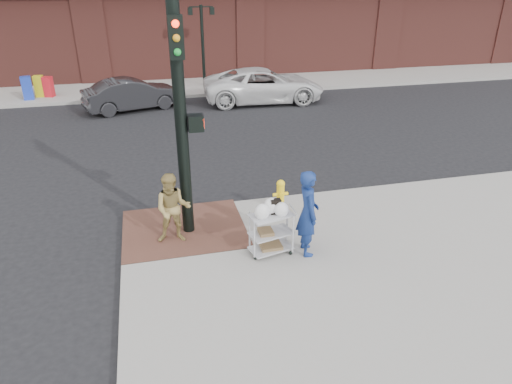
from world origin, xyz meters
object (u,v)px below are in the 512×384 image
object	(u,v)px
minivan_white	(264,85)
lamp_post	(202,37)
traffic_signal_pole	(182,118)
woman_blue	(308,213)
utility_cart	(271,230)
fire_hydrant	(280,195)
pedestrian_tan	(173,209)
sedan_dark	(133,94)

from	to	relation	value
minivan_white	lamp_post	bearing A→B (deg)	36.09
traffic_signal_pole	woman_blue	xyz separation A→B (m)	(2.31, -1.48, -1.75)
utility_cart	fire_hydrant	distance (m)	1.98
pedestrian_tan	fire_hydrant	bearing A→B (deg)	26.10
sedan_dark	utility_cart	size ratio (longest dim) A/B	3.46
traffic_signal_pole	sedan_dark	world-z (taller)	traffic_signal_pole
lamp_post	pedestrian_tan	distance (m)	15.94
traffic_signal_pole	utility_cart	xyz separation A→B (m)	(1.57, -1.33, -2.12)
woman_blue	pedestrian_tan	distance (m)	2.89
sedan_dark	fire_hydrant	xyz separation A→B (m)	(3.55, -11.12, -0.13)
sedan_dark	utility_cart	bearing A→B (deg)	175.19
minivan_white	traffic_signal_pole	bearing A→B (deg)	160.95
sedan_dark	lamp_post	bearing A→B (deg)	-62.74
traffic_signal_pole	pedestrian_tan	world-z (taller)	traffic_signal_pole
woman_blue	minivan_white	xyz separation A→B (m)	(2.49, 13.09, -0.30)
traffic_signal_pole	minivan_white	size ratio (longest dim) A/B	0.88
sedan_dark	fire_hydrant	bearing A→B (deg)	-179.32
sedan_dark	utility_cart	world-z (taller)	sedan_dark
woman_blue	sedan_dark	size ratio (longest dim) A/B	0.44
sedan_dark	fire_hydrant	world-z (taller)	sedan_dark
lamp_post	minivan_white	distance (m)	4.67
fire_hydrant	pedestrian_tan	bearing A→B (deg)	-162.07
traffic_signal_pole	sedan_dark	distance (m)	11.88
lamp_post	woman_blue	bearing A→B (deg)	-90.57
minivan_white	pedestrian_tan	bearing A→B (deg)	160.11
pedestrian_tan	utility_cart	size ratio (longest dim) A/B	1.30
traffic_signal_pole	pedestrian_tan	distance (m)	1.95
pedestrian_tan	fire_hydrant	world-z (taller)	pedestrian_tan
lamp_post	pedestrian_tan	world-z (taller)	lamp_post
utility_cart	traffic_signal_pole	bearing A→B (deg)	139.90
traffic_signal_pole	utility_cart	world-z (taller)	traffic_signal_pole
sedan_dark	utility_cart	xyz separation A→B (m)	(2.80, -12.95, 0.01)
pedestrian_tan	sedan_dark	world-z (taller)	pedestrian_tan
pedestrian_tan	sedan_dark	bearing A→B (deg)	102.29
woman_blue	fire_hydrant	xyz separation A→B (m)	(0.01, 1.98, -0.52)
lamp_post	minivan_white	size ratio (longest dim) A/B	0.71
lamp_post	minivan_white	xyz separation A→B (m)	(2.32, -3.62, -1.83)
pedestrian_tan	utility_cart	distance (m)	2.17
minivan_white	fire_hydrant	size ratio (longest dim) A/B	6.92
woman_blue	pedestrian_tan	size ratio (longest dim) A/B	1.17
sedan_dark	minivan_white	xyz separation A→B (m)	(6.02, -0.01, 0.09)
woman_blue	utility_cart	world-z (taller)	woman_blue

